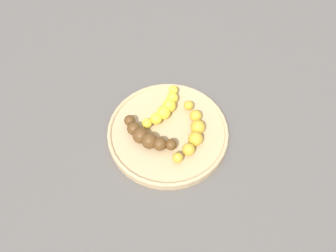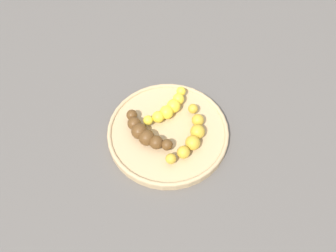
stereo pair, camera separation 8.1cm
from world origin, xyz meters
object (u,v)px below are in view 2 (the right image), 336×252
fruit_bowl (168,132)px  banana_overripe (145,133)px  banana_spotted (192,136)px  banana_yellow (169,108)px

fruit_bowl → banana_overripe: (-0.05, 0.02, 0.03)m
banana_overripe → banana_spotted: 0.11m
banana_overripe → banana_spotted: bearing=130.9°
fruit_bowl → banana_yellow: 0.06m
banana_overripe → banana_spotted: (0.08, -0.07, -0.00)m
banana_spotted → fruit_bowl: bearing=176.7°
banana_overripe → banana_spotted: size_ratio=0.93×
banana_yellow → banana_spotted: bearing=-14.5°
fruit_bowl → banana_overripe: bearing=159.2°
fruit_bowl → banana_spotted: size_ratio=1.87×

